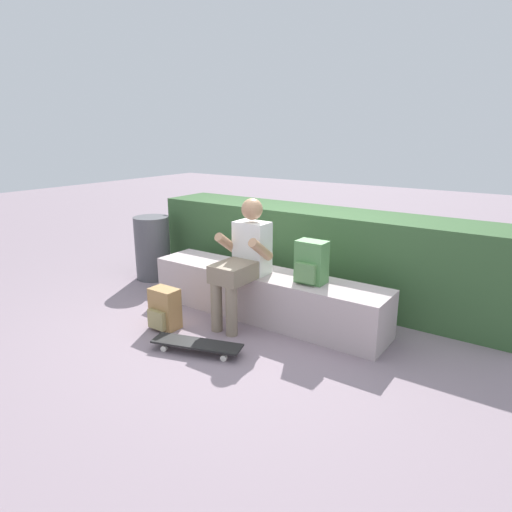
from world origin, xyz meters
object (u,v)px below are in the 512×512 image
Objects in this scene: skateboard_near_person at (197,344)px; person_skater at (243,257)px; bench_main at (265,295)px; backpack_on_ground at (164,309)px; trash_bin at (153,248)px; backpack_on_bench at (311,263)px.

person_skater is at bearing 93.82° from skateboard_near_person.
skateboard_near_person is at bearing -86.18° from person_skater.
bench_main is 0.99m from skateboard_near_person.
backpack_on_ground is at bearing 161.62° from skateboard_near_person.
bench_main is 1.92m from trash_bin.
bench_main is 3.17× the size of trash_bin.
person_skater is 0.66m from backpack_on_bench.
trash_bin is (-1.79, 0.46, -0.27)m from person_skater.
backpack_on_bench is 1.00× the size of backpack_on_ground.
trash_bin is at bearing 165.74° from person_skater.
trash_bin reaches higher than bench_main.
trash_bin is (-2.42, 0.24, -0.27)m from backpack_on_bench.
person_skater is at bearing -114.26° from bench_main.
bench_main is at bearing 178.97° from backpack_on_bench.
person_skater reaches higher than backpack_on_bench.
backpack_on_bench is (0.57, 0.97, 0.60)m from skateboard_near_person.
bench_main is at bearing 65.74° from person_skater.
backpack_on_ground is at bearing -129.51° from bench_main.
bench_main is at bearing 50.49° from backpack_on_ground.
bench_main is 6.40× the size of backpack_on_ground.
skateboard_near_person is at bearing -18.38° from backpack_on_ground.
backpack_on_bench is at bearing 59.37° from skateboard_near_person.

